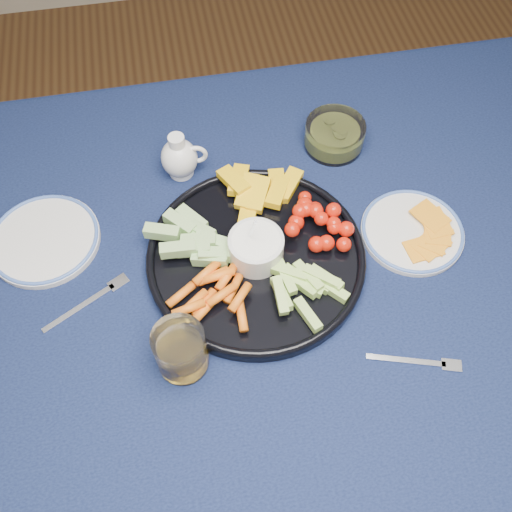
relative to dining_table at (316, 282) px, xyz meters
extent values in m
plane|color=brown|center=(0.00, 0.00, -0.66)|extent=(4.00, 4.00, 0.00)
cylinder|color=#482718|center=(-0.72, 0.42, -0.31)|extent=(0.07, 0.07, 0.70)
cylinder|color=#482718|center=(0.72, 0.42, -0.31)|extent=(0.07, 0.07, 0.70)
cube|color=#482718|center=(0.00, 0.00, 0.06)|extent=(1.60, 1.00, 0.04)
cube|color=black|center=(0.00, 0.00, 0.08)|extent=(1.66, 1.06, 0.01)
cube|color=black|center=(0.00, 0.53, -0.06)|extent=(1.66, 0.01, 0.30)
cylinder|color=black|center=(-0.12, 0.02, 0.10)|extent=(0.40, 0.40, 0.02)
torus|color=black|center=(-0.12, 0.02, 0.11)|extent=(0.40, 0.40, 0.02)
cylinder|color=silver|center=(-0.12, 0.02, 0.13)|extent=(0.10, 0.10, 0.05)
cylinder|color=white|center=(-0.12, 0.02, 0.15)|extent=(0.09, 0.09, 0.01)
cylinder|color=white|center=(-0.23, 0.26, 0.09)|extent=(0.05, 0.05, 0.01)
ellipsoid|color=white|center=(-0.23, 0.26, 0.13)|extent=(0.07, 0.07, 0.08)
cylinder|color=white|center=(-0.23, 0.26, 0.17)|extent=(0.03, 0.03, 0.03)
torus|color=white|center=(-0.19, 0.25, 0.14)|extent=(0.05, 0.02, 0.05)
torus|color=#4366BB|center=(-0.23, 0.26, 0.16)|extent=(0.04, 0.04, 0.00)
cylinder|color=white|center=(0.10, 0.27, 0.12)|extent=(0.12, 0.12, 0.06)
cylinder|color=#5C661D|center=(0.10, 0.27, 0.11)|extent=(0.10, 0.10, 0.03)
cylinder|color=silver|center=(0.18, 0.02, 0.09)|extent=(0.19, 0.19, 0.01)
torus|color=#4366BB|center=(0.18, 0.02, 0.10)|extent=(0.19, 0.19, 0.01)
cylinder|color=white|center=(-0.27, -0.15, 0.14)|extent=(0.08, 0.08, 0.10)
cylinder|color=#C39417|center=(-0.27, -0.15, 0.12)|extent=(0.07, 0.07, 0.05)
cube|color=silver|center=(-0.44, -0.02, 0.09)|extent=(0.13, 0.08, 0.00)
cube|color=silver|center=(-0.37, 0.02, 0.09)|extent=(0.04, 0.04, 0.00)
cube|color=silver|center=(0.09, -0.22, 0.09)|extent=(0.13, 0.05, 0.00)
cube|color=silver|center=(0.16, -0.24, 0.09)|extent=(0.04, 0.03, 0.00)
cylinder|color=silver|center=(-0.50, 0.13, 0.09)|extent=(0.21, 0.21, 0.01)
torus|color=#4366BB|center=(-0.50, 0.13, 0.10)|extent=(0.20, 0.20, 0.01)
camera|label=1|loc=(-0.22, -0.52, 0.98)|focal=40.00mm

